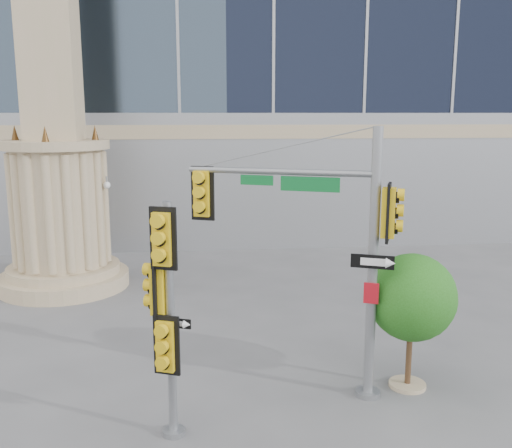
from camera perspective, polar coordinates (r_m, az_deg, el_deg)
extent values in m
plane|color=#545456|center=(12.40, 0.92, -17.76)|extent=(120.00, 120.00, 0.00)
cylinder|color=tan|center=(21.13, -18.57, -5.31)|extent=(4.40, 4.40, 0.50)
cylinder|color=tan|center=(21.03, -18.64, -4.26)|extent=(3.80, 3.80, 0.30)
cylinder|color=tan|center=(20.59, -19.00, 1.53)|extent=(3.00, 3.00, 4.00)
cylinder|color=tan|center=(20.37, -19.38, 7.50)|extent=(3.50, 3.50, 0.30)
cone|color=#472D14|center=(20.10, -15.81, 8.81)|extent=(0.24, 0.24, 0.50)
cone|color=#472D14|center=(20.70, -22.99, 8.41)|extent=(0.24, 0.24, 0.50)
cylinder|color=slate|center=(13.01, 11.10, -16.24)|extent=(0.53, 0.53, 0.11)
cylinder|color=slate|center=(12.00, 11.59, -4.22)|extent=(0.21, 0.21, 5.73)
cylinder|color=slate|center=(11.97, 2.31, 5.26)|extent=(3.76, 1.63, 0.13)
cube|color=#0C6629|center=(11.84, 5.43, 3.99)|extent=(1.16, 0.50, 0.31)
cube|color=yellow|center=(12.56, -5.35, 3.07)|extent=(0.59, 0.45, 1.19)
cube|color=yellow|center=(11.74, 13.10, 1.11)|extent=(0.45, 0.59, 1.19)
cube|color=black|center=(11.84, 11.56, -3.72)|extent=(0.82, 0.36, 0.29)
cube|color=#B2101B|center=(12.02, 11.44, -6.80)|extent=(0.29, 0.14, 0.44)
cylinder|color=slate|center=(11.57, -8.22, -19.86)|extent=(0.43, 0.43, 0.11)
cylinder|color=slate|center=(10.62, -8.54, -9.72)|extent=(0.16, 0.16, 4.46)
cube|color=yellow|center=(10.00, -9.25, -1.45)|extent=(0.55, 0.41, 1.12)
cube|color=yellow|center=(10.50, -9.63, -6.40)|extent=(0.41, 0.55, 1.12)
cube|color=yellow|center=(10.59, -8.92, -11.88)|extent=(0.55, 0.41, 1.12)
cube|color=black|center=(10.45, -7.97, -9.78)|extent=(0.53, 0.22, 0.18)
cylinder|color=tan|center=(13.58, 14.89, -15.26)|extent=(0.81, 0.81, 0.09)
cylinder|color=#382314|center=(13.26, 15.06, -12.28)|extent=(0.13, 0.13, 1.62)
sphere|color=#215713|center=(12.82, 15.34, -7.08)|extent=(1.90, 1.90, 1.90)
sphere|color=#215713|center=(13.25, 16.58, -7.78)|extent=(1.17, 1.17, 1.17)
sphere|color=#215713|center=(12.58, 14.30, -8.45)|extent=(0.99, 0.99, 0.99)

